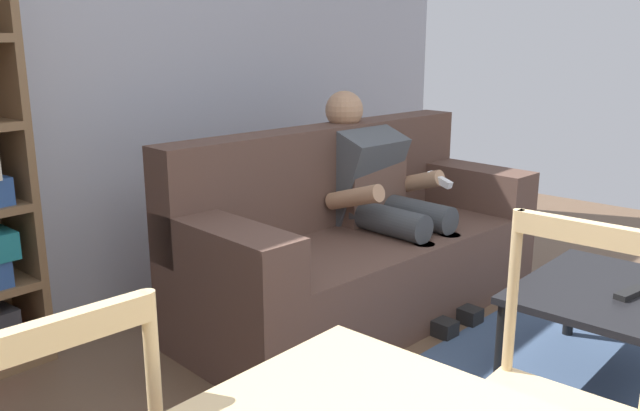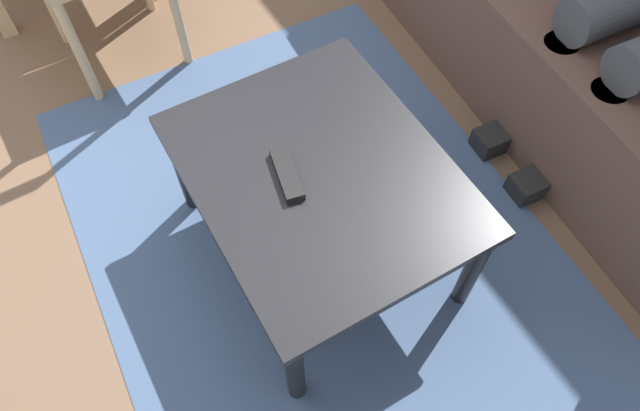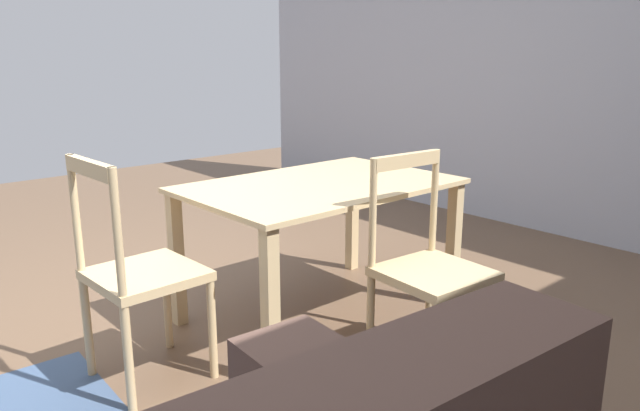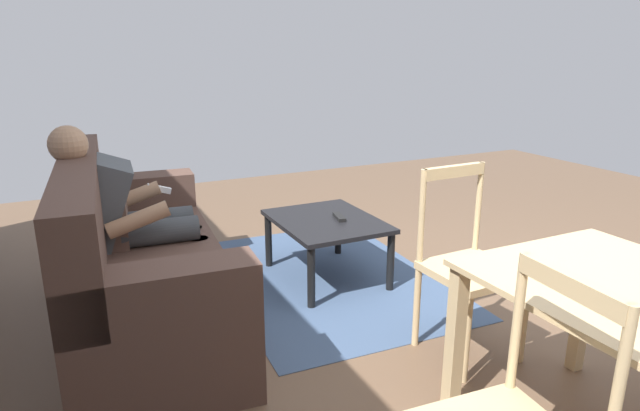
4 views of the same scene
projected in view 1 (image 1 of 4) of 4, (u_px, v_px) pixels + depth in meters
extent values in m
cube|color=#B2B7C6|center=(32.00, 61.00, 3.16)|extent=(6.68, 0.12, 2.64)
cube|color=brown|center=(365.00, 274.00, 3.48)|extent=(2.09, 0.97, 0.44)
cube|color=brown|center=(324.00, 175.00, 3.57)|extent=(2.04, 0.35, 0.53)
cube|color=brown|center=(223.00, 250.00, 2.79)|extent=(0.30, 0.83, 0.24)
cube|color=brown|center=(466.00, 185.00, 3.99)|extent=(0.30, 0.83, 0.24)
cube|color=brown|center=(372.00, 189.00, 3.62)|extent=(0.41, 0.19, 0.36)
cube|color=#4C5156|center=(361.00, 176.00, 3.64)|extent=(0.43, 0.41, 0.56)
sphere|color=tan|center=(344.00, 110.00, 3.64)|extent=(0.21, 0.21, 0.21)
cylinder|color=#3D4145|center=(390.00, 221.00, 3.39)|extent=(0.18, 0.45, 0.15)
cylinder|color=tan|center=(422.00, 286.00, 3.31)|extent=(0.11, 0.11, 0.44)
cube|color=black|center=(433.00, 324.00, 3.30)|extent=(0.12, 0.25, 0.08)
cylinder|color=#3D4145|center=(416.00, 214.00, 3.54)|extent=(0.18, 0.45, 0.15)
cylinder|color=tan|center=(448.00, 275.00, 3.46)|extent=(0.11, 0.11, 0.44)
cube|color=black|center=(459.00, 312.00, 3.45)|extent=(0.12, 0.25, 0.08)
cylinder|color=tan|center=(354.00, 197.00, 3.35)|extent=(0.12, 0.36, 0.19)
cylinder|color=tan|center=(416.00, 182.00, 3.69)|extent=(0.12, 0.36, 0.19)
cube|color=white|center=(440.00, 180.00, 3.57)|extent=(0.05, 0.16, 0.08)
cube|color=black|center=(611.00, 292.00, 2.73)|extent=(0.82, 0.66, 0.03)
cylinder|color=black|center=(501.00, 349.00, 2.70)|extent=(0.05, 0.05, 0.40)
cylinder|color=black|center=(571.00, 297.00, 3.23)|extent=(0.05, 0.05, 0.40)
cube|color=black|center=(630.00, 293.00, 2.65)|extent=(0.18, 0.08, 0.02)
cube|color=brown|center=(14.00, 165.00, 2.92)|extent=(0.04, 0.36, 1.77)
cylinder|color=#D1B27F|center=(155.00, 400.00, 1.42)|extent=(0.03, 0.03, 0.50)
cube|color=#D1B27F|center=(57.00, 333.00, 1.23)|extent=(0.38, 0.07, 0.06)
cylinder|color=#D1B27F|center=(512.00, 295.00, 1.90)|extent=(0.03, 0.03, 0.51)
cube|color=#D1B27F|center=(588.00, 233.00, 1.72)|extent=(0.05, 0.38, 0.06)
cube|color=#3D5170|center=(600.00, 382.00, 2.83)|extent=(2.06, 1.49, 0.01)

